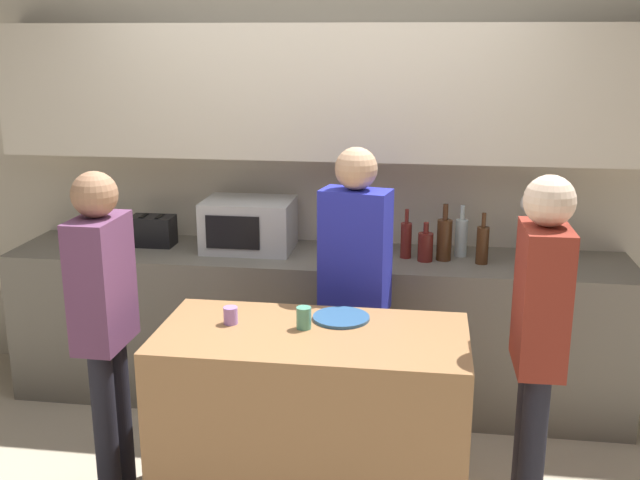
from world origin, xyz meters
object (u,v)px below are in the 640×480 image
at_px(microwave, 249,225).
at_px(bottle_3, 444,239).
at_px(bottle_1, 406,239).
at_px(person_left, 539,329).
at_px(cup_1, 231,315).
at_px(potted_plant, 530,226).
at_px(person_center, 104,311).
at_px(toaster, 153,231).
at_px(person_right, 355,276).
at_px(bottle_2, 425,246).
at_px(cup_0, 304,318).
at_px(bottle_0, 384,238).
at_px(bottle_4, 461,237).
at_px(bottle_5, 482,244).
at_px(plate_on_island, 341,318).

bearing_deg(microwave, bottle_3, -2.91).
bearing_deg(bottle_1, bottle_3, -3.36).
bearing_deg(bottle_1, person_left, -61.91).
xyz_separation_m(bottle_1, cup_1, (-0.75, -1.08, -0.09)).
relative_size(potted_plant, person_center, 0.25).
distance_m(microwave, cup_1, 1.14).
relative_size(toaster, person_right, 0.16).
height_order(potted_plant, bottle_2, potted_plant).
relative_size(bottle_1, cup_0, 2.88).
distance_m(bottle_3, cup_1, 1.44).
distance_m(cup_1, person_right, 0.75).
distance_m(bottle_0, person_left, 1.40).
xyz_separation_m(microwave, bottle_4, (1.24, 0.03, -0.04)).
distance_m(bottle_3, person_right, 0.69).
relative_size(toaster, bottle_4, 0.87).
height_order(bottle_0, bottle_1, bottle_1).
height_order(bottle_0, bottle_5, bottle_5).
height_order(potted_plant, plate_on_island, potted_plant).
xyz_separation_m(cup_0, cup_1, (-0.33, 0.01, -0.01)).
height_order(plate_on_island, person_center, person_center).
xyz_separation_m(person_left, person_center, (-1.92, 0.00, -0.02)).
relative_size(potted_plant, person_left, 0.25).
height_order(bottle_3, bottle_5, bottle_3).
relative_size(potted_plant, plate_on_island, 1.52).
relative_size(bottle_2, person_right, 0.14).
bearing_deg(toaster, bottle_0, 1.62).
bearing_deg(potted_plant, bottle_0, 177.23).
distance_m(microwave, plate_on_island, 1.21).
relative_size(toaster, bottle_1, 0.91).
height_order(bottle_3, person_left, person_left).
xyz_separation_m(potted_plant, cup_1, (-1.43, -1.12, -0.18)).
distance_m(potted_plant, person_left, 1.17).
xyz_separation_m(plate_on_island, person_right, (0.02, 0.43, 0.06)).
distance_m(bottle_1, bottle_4, 0.32).
relative_size(bottle_3, plate_on_island, 1.25).
distance_m(plate_on_island, person_center, 1.08).
bearing_deg(potted_plant, bottle_1, -176.09).
bearing_deg(cup_0, bottle_4, 58.17).
relative_size(toaster, plate_on_island, 1.00).
relative_size(bottle_5, cup_1, 3.73).
distance_m(toaster, bottle_3, 1.74).
height_order(bottle_2, cup_1, bottle_2).
distance_m(microwave, cup_0, 1.25).
bearing_deg(bottle_4, microwave, -178.43).
height_order(toaster, potted_plant, potted_plant).
bearing_deg(bottle_0, person_center, -135.21).
bearing_deg(person_center, plate_on_island, 99.23).
xyz_separation_m(bottle_0, cup_1, (-0.62, -1.16, -0.07)).
xyz_separation_m(bottle_3, cup_0, (-0.63, -1.07, -0.10)).
bearing_deg(person_left, bottle_1, 27.24).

